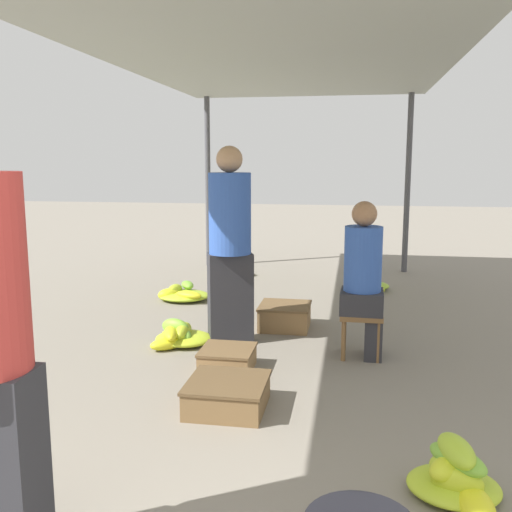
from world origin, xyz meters
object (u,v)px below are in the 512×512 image
at_px(stool, 361,321).
at_px(banana_pile_left_1, 182,294).
at_px(vendor_seated, 365,278).
at_px(crate_near, 227,395).
at_px(crate_mid, 285,316).
at_px(banana_pile_right_0, 369,284).
at_px(crate_far, 228,359).
at_px(shopper_walking_mid, 230,243).
at_px(banana_pile_left_0, 180,336).
at_px(banana_pile_right_1, 457,477).
at_px(banana_pile_left_2, 235,270).

xyz_separation_m(stool, banana_pile_left_1, (-2.01, 1.60, -0.23)).
xyz_separation_m(vendor_seated, crate_near, (-0.87, -1.17, -0.56)).
distance_m(crate_near, crate_mid, 1.87).
relative_size(vendor_seated, crate_mid, 2.65).
xyz_separation_m(banana_pile_right_0, crate_far, (-1.13, -3.00, 0.02)).
distance_m(vendor_seated, banana_pile_left_1, 2.65).
xyz_separation_m(banana_pile_right_0, shopper_walking_mid, (-1.25, -2.33, 0.82)).
relative_size(banana_pile_right_0, shopper_walking_mid, 0.33).
height_order(banana_pile_left_1, crate_mid, crate_mid).
distance_m(banana_pile_left_0, crate_near, 1.39).
bearing_deg(banana_pile_right_0, banana_pile_left_0, -124.06).
distance_m(vendor_seated, crate_mid, 1.14).
relative_size(banana_pile_left_1, crate_mid, 1.29).
height_order(banana_pile_right_0, banana_pile_right_1, banana_pile_right_1).
relative_size(banana_pile_right_1, crate_mid, 1.07).
bearing_deg(banana_pile_left_0, crate_far, -43.94).
bearing_deg(banana_pile_right_1, vendor_seated, 101.83).
height_order(crate_mid, crate_far, crate_mid).
bearing_deg(stool, crate_near, -126.09).
xyz_separation_m(banana_pile_right_0, crate_mid, (-0.83, -1.82, 0.05)).
xyz_separation_m(banana_pile_left_0, banana_pile_right_1, (1.97, -2.00, 0.03)).
relative_size(banana_pile_left_0, banana_pile_right_1, 1.07).
bearing_deg(shopper_walking_mid, crate_mid, 50.76).
bearing_deg(crate_far, crate_near, -77.54).
xyz_separation_m(stool, crate_mid, (-0.71, 0.69, -0.19)).
bearing_deg(banana_pile_right_0, shopper_walking_mid, -118.27).
bearing_deg(crate_near, banana_pile_left_1, 112.57).
relative_size(crate_near, crate_mid, 1.05).
bearing_deg(banana_pile_right_0, crate_far, -110.70).
bearing_deg(crate_far, stool, 25.82).
distance_m(crate_near, shopper_walking_mid, 1.59).
xyz_separation_m(banana_pile_left_2, crate_near, (0.85, -4.31, 0.03)).
relative_size(banana_pile_right_0, crate_mid, 1.16).
bearing_deg(crate_mid, crate_near, -94.51).
relative_size(stool, banana_pile_left_2, 0.67).
xyz_separation_m(banana_pile_left_0, crate_far, (0.54, -0.52, 0.01)).
height_order(vendor_seated, banana_pile_left_1, vendor_seated).
height_order(vendor_seated, crate_far, vendor_seated).
bearing_deg(banana_pile_left_1, shopper_walking_mid, -58.18).
height_order(stool, banana_pile_left_1, stool).
bearing_deg(banana_pile_left_2, stool, -61.52).
bearing_deg(crate_near, banana_pile_right_1, -31.65).
height_order(crate_near, crate_mid, crate_mid).
xyz_separation_m(vendor_seated, crate_far, (-1.02, -0.49, -0.57)).
height_order(banana_pile_left_1, banana_pile_right_1, banana_pile_right_1).
distance_m(banana_pile_left_0, banana_pile_right_1, 2.81).
distance_m(banana_pile_left_1, shopper_walking_mid, 1.86).
xyz_separation_m(banana_pile_left_1, shopper_walking_mid, (0.88, -1.42, 0.82)).
xyz_separation_m(stool, shopper_walking_mid, (-1.13, 0.18, 0.59)).
distance_m(banana_pile_left_1, banana_pile_left_2, 1.57).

